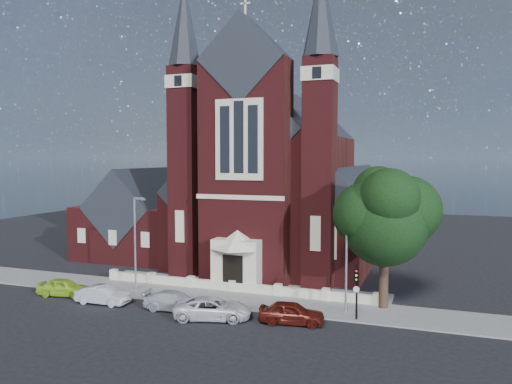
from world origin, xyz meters
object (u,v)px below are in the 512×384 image
street_lamp_right (348,252)px  car_silver_a (103,295)px  parish_hall (144,221)px  traffic_signal (357,285)px  street_lamp_left (136,238)px  car_lime_van (64,287)px  church (287,186)px  car_silver_b (175,301)px  car_white_suv (213,309)px  street_tree (386,218)px  car_dark_red (292,313)px

street_lamp_right → car_silver_a: 19.26m
parish_hall → street_lamp_right: 29.62m
street_lamp_right → traffic_signal: size_ratio=2.02×
parish_hall → street_lamp_right: parish_hall is taller
street_lamp_left → car_silver_a: 5.67m
parish_hall → car_lime_van: parish_hall is taller
traffic_signal → street_lamp_left: bearing=175.2°
church → car_lime_van: (-12.78, -22.25, -7.45)m
parish_hall → car_silver_b: bearing=-51.9°
car_white_suv → church: bearing=-12.8°
car_silver_a → street_lamp_right: bearing=-79.9°
street_lamp_left → car_silver_b: (5.72, -3.63, -3.90)m
street_lamp_right → car_lime_van: street_lamp_right is taller
church → car_silver_b: church is taller
church → parish_hall: church is taller
car_lime_van → car_silver_a: 4.52m
street_tree → street_lamp_right: 3.84m
parish_hall → street_tree: size_ratio=1.14×
street_lamp_left → street_lamp_right: size_ratio=1.00×
church → street_tree: 21.38m
church → car_silver_b: 23.88m
street_lamp_right → car_silver_b: (-12.28, -3.63, -3.90)m
car_white_suv → car_dark_red: (5.52, 0.93, 0.01)m
car_white_suv → car_dark_red: size_ratio=1.21×
traffic_signal → car_silver_a: (-19.33, -2.52, -1.88)m
car_white_suv → car_silver_a: bearing=71.3°
car_lime_van → car_silver_a: (4.46, -0.79, -0.03)m
street_tree → car_silver_a: street_tree is taller
street_lamp_left → traffic_signal: (18.91, -1.57, -2.02)m
traffic_signal → car_dark_red: size_ratio=0.88×
parish_hall → street_lamp_left: (8.09, -14.00, 0.59)m
car_white_suv → parish_hall: bearing=27.0°
street_tree → traffic_signal: street_tree is taller
traffic_signal → car_silver_b: 13.48m
street_tree → car_dark_red: street_tree is taller
church → street_tree: (12.60, -17.23, -1.23)m
car_white_suv → street_lamp_left: bearing=47.8°
street_lamp_left → car_silver_b: 7.82m
street_lamp_left → car_lime_van: size_ratio=1.88×
car_lime_van → car_silver_b: size_ratio=0.89×
traffic_signal → car_silver_a: size_ratio=0.93×
car_silver_a → car_silver_b: 6.16m
parish_hall → car_silver_b: size_ratio=2.54×
car_silver_b → car_white_suv: bearing=-108.9°
street_tree → street_lamp_left: (-20.51, -1.71, -2.36)m
street_tree → traffic_signal: 5.70m
car_lime_van → parish_hall: bearing=0.1°
church → car_white_suv: bearing=-86.7°
car_lime_van → car_silver_b: (10.60, -0.32, -0.03)m
parish_hall → car_silver_a: (7.67, -18.10, -3.31)m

